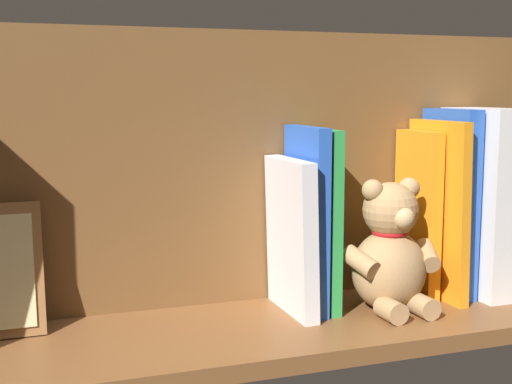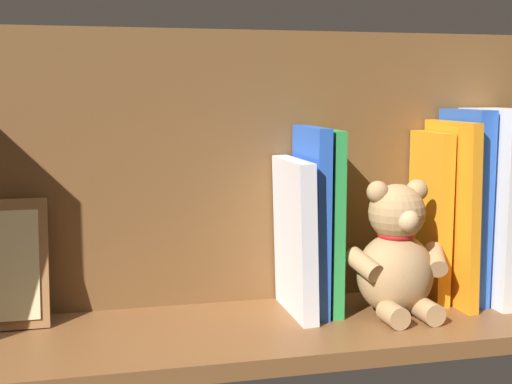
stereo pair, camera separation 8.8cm
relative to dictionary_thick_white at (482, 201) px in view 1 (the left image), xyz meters
The scene contains 10 objects.
ground_plane 38.74cm from the dictionary_thick_white, ahead, with size 93.69×25.40×2.20cm, color brown.
shelf_back_panel 37.09cm from the dictionary_thick_white, 12.77° to the right, with size 93.69×1.50×37.60cm, color brown.
dictionary_thick_white is the anchor object (origin of this frame).
book_0 5.00cm from the dictionary_thick_white, 14.59° to the right, with size 2.52×11.41×26.89cm, color blue.
book_1 7.39cm from the dictionary_thick_white, ahead, with size 1.44×13.39×25.33cm, color orange.
book_2 9.90cm from the dictionary_thick_white, 12.32° to the right, with size 1.92×9.76×23.81cm, color orange.
teddy_bear 18.17cm from the dictionary_thick_white, 10.95° to the left, with size 14.55×11.58×17.93cm.
book_3 25.30cm from the dictionary_thick_white, ahead, with size 1.54×11.14×24.43cm, color green.
book_4 27.47cm from the dictionary_thick_white, ahead, with size 1.79×11.62×24.79cm, color blue.
book_5 30.06cm from the dictionary_thick_white, ahead, with size 2.10×13.16×20.63cm, color silver.
Camera 1 is at (29.31, 82.64, 29.43)cm, focal length 49.80 mm.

